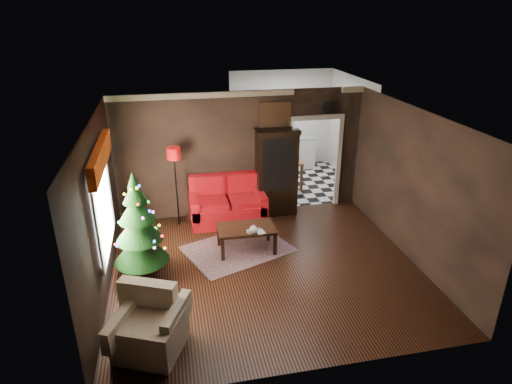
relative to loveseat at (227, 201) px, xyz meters
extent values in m
plane|color=black|center=(0.40, -2.05, -0.50)|extent=(5.50, 5.50, 0.00)
plane|color=white|center=(0.40, -2.05, 2.30)|extent=(5.50, 5.50, 0.00)
plane|color=black|center=(0.40, 0.45, 0.90)|extent=(5.50, 0.00, 5.50)
plane|color=black|center=(0.40, -4.55, 0.90)|extent=(5.50, 0.00, 5.50)
plane|color=black|center=(-2.35, -2.05, 0.90)|extent=(0.00, 5.50, 5.50)
plane|color=black|center=(3.15, -2.05, 0.90)|extent=(0.00, 5.50, 5.50)
cube|color=white|center=(-2.31, -1.85, 0.95)|extent=(0.05, 1.60, 1.40)
cube|color=#8D2F07|center=(-2.23, -1.85, 1.77)|extent=(0.12, 2.10, 0.35)
plane|color=silver|center=(2.10, 1.95, -0.50)|extent=(3.00, 3.00, 0.00)
cube|color=white|center=(2.10, 3.40, 1.20)|extent=(0.70, 0.06, 0.70)
cube|color=#38242D|center=(0.01, -1.26, -0.49)|extent=(2.32, 2.02, 0.01)
cylinder|color=white|center=(0.17, -1.56, 0.03)|extent=(0.08, 0.08, 0.06)
cylinder|color=silver|center=(0.19, -1.59, 0.04)|extent=(0.10, 0.10, 0.06)
imported|color=#B5A38C|center=(0.32, -1.59, 0.10)|extent=(0.15, 0.04, 0.20)
cylinder|color=white|center=(2.35, 0.40, 1.88)|extent=(0.32, 0.32, 0.06)
cube|color=#C58946|center=(1.15, 0.41, 1.75)|extent=(0.62, 0.05, 0.52)
cube|color=silver|center=(2.10, 3.15, -0.05)|extent=(1.80, 0.60, 0.90)
camera|label=1|loc=(-1.18, -8.73, 3.94)|focal=30.85mm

